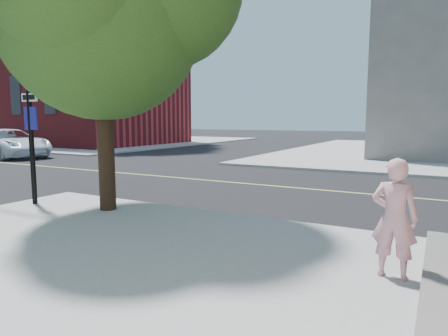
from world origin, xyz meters
The scene contains 7 objects.
ground centered at (0.00, 0.00, 0.00)m, with size 140.00×140.00×0.00m, color black.
road_ew centered at (0.00, 4.50, 0.01)m, with size 140.00×9.00×0.01m, color black.
sidewalk_nw centered at (-23.00, 21.50, 0.06)m, with size 26.00×25.00×0.12m, color #9B9B9B.
church centered at (-20.00, 18.00, 7.18)m, with size 15.20×12.00×14.40m.
office_block centered at (-32.00, 21.98, 9.12)m, with size 12.00×14.08×18.00m.
man_on_phone centered at (8.03, -2.23, 0.93)m, with size 0.59×0.39×1.62m, color pink.
car_a centered at (-13.85, 6.50, 0.84)m, with size 2.78×6.04×1.68m, color white.
Camera 1 is at (8.51, -7.81, 2.23)m, focal length 31.76 mm.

